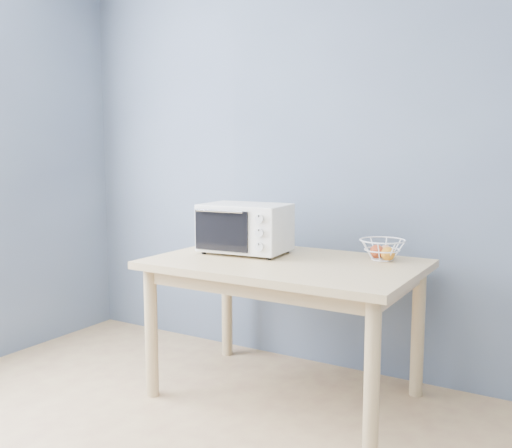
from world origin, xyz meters
The scene contains 4 objects.
room centered at (0.00, 0.00, 1.30)m, with size 4.01×4.51×2.61m.
dining_table centered at (-0.14, 1.70, 0.65)m, with size 1.40×0.90×0.75m.
toaster_oven centered at (-0.46, 1.78, 0.90)m, with size 0.50×0.39×0.28m.
fruit_basket centered at (0.30, 1.98, 0.81)m, with size 0.27×0.27×0.11m.
Camera 1 is at (1.25, -0.95, 1.33)m, focal length 40.00 mm.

